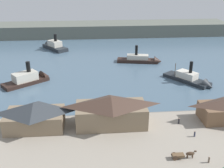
% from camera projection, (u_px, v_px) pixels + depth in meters
% --- Properties ---
extents(ground_plane, '(320.00, 320.00, 0.00)m').
position_uv_depth(ground_plane, '(105.00, 112.00, 82.71)').
color(ground_plane, slate).
extents(quay_promenade, '(110.00, 36.00, 1.20)m').
position_uv_depth(quay_promenade, '(111.00, 155.00, 62.21)').
color(quay_promenade, '#9E9384').
rests_on(quay_promenade, ground).
extents(seawall_edge, '(110.00, 0.80, 1.00)m').
position_uv_depth(seawall_edge, '(106.00, 116.00, 79.20)').
color(seawall_edge, gray).
rests_on(seawall_edge, ground).
extents(ferry_shed_customs_shed, '(15.16, 9.39, 7.25)m').
position_uv_depth(ferry_shed_customs_shed, '(35.00, 115.00, 70.68)').
color(ferry_shed_customs_shed, '#847056').
rests_on(ferry_shed_customs_shed, quay_promenade).
extents(ferry_shed_east_terminal, '(18.89, 9.33, 8.25)m').
position_uv_depth(ferry_shed_east_terminal, '(111.00, 111.00, 72.04)').
color(ferry_shed_east_terminal, '#847056').
rests_on(ferry_shed_east_terminal, quay_promenade).
extents(horse_cart, '(5.54, 1.41, 1.87)m').
position_uv_depth(horse_cart, '(183.00, 155.00, 59.85)').
color(horse_cart, brown).
rests_on(horse_cart, quay_promenade).
extents(pedestrian_near_cart, '(0.43, 0.43, 1.75)m').
position_uv_depth(pedestrian_near_cart, '(179.00, 121.00, 73.63)').
color(pedestrian_near_cart, '#232328').
rests_on(pedestrian_near_cart, quay_promenade).
extents(pedestrian_walking_east, '(0.40, 0.40, 1.60)m').
position_uv_depth(pedestrian_walking_east, '(195.00, 134.00, 67.88)').
color(pedestrian_walking_east, '#33384C').
rests_on(pedestrian_walking_east, quay_promenade).
extents(pedestrian_walking_west, '(0.38, 0.38, 1.55)m').
position_uv_depth(pedestrian_walking_west, '(209.00, 160.00, 58.57)').
color(pedestrian_walking_west, '#6B5B4C').
rests_on(pedestrian_walking_west, quay_promenade).
extents(ferry_departing_north, '(18.34, 15.92, 10.53)m').
position_uv_depth(ferry_departing_north, '(31.00, 78.00, 104.40)').
color(ferry_departing_north, black).
rests_on(ferry_departing_north, ground).
extents(ferry_approaching_east, '(15.86, 18.52, 10.50)m').
position_uv_depth(ferry_approaching_east, '(53.00, 46.00, 150.41)').
color(ferry_approaching_east, '#23282D').
rests_on(ferry_approaching_east, ground).
extents(ferry_moored_west, '(21.35, 8.59, 9.65)m').
position_uv_depth(ferry_moored_west, '(142.00, 60.00, 128.00)').
color(ferry_moored_west, black).
rests_on(ferry_moored_west, ground).
extents(ferry_approaching_west, '(16.52, 19.58, 10.18)m').
position_uv_depth(ferry_approaching_west, '(192.00, 80.00, 103.85)').
color(ferry_approaching_west, '#23282D').
rests_on(ferry_approaching_west, ground).
extents(far_headland, '(180.00, 24.00, 8.00)m').
position_uv_depth(far_headland, '(95.00, 29.00, 182.55)').
color(far_headland, '#60665B').
rests_on(far_headland, ground).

